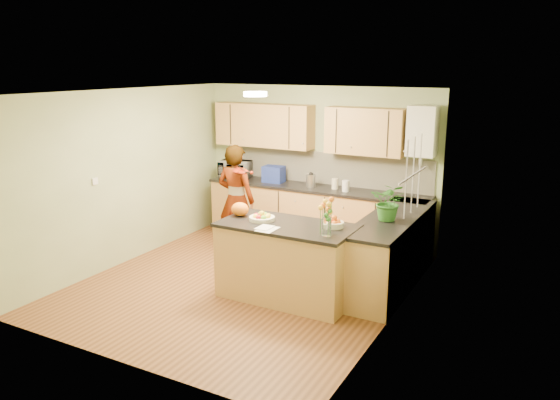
% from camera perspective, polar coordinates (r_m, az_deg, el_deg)
% --- Properties ---
extents(floor, '(4.50, 4.50, 0.00)m').
position_cam_1_polar(floor, '(7.33, -3.60, -8.70)').
color(floor, brown).
rests_on(floor, ground).
extents(ceiling, '(4.00, 4.50, 0.02)m').
position_cam_1_polar(ceiling, '(6.77, -3.93, 11.21)').
color(ceiling, silver).
rests_on(ceiling, wall_back).
extents(wall_back, '(4.00, 0.02, 2.50)m').
position_cam_1_polar(wall_back, '(8.89, 3.96, 3.77)').
color(wall_back, gray).
rests_on(wall_back, floor).
extents(wall_front, '(4.00, 0.02, 2.50)m').
position_cam_1_polar(wall_front, '(5.25, -16.92, -4.12)').
color(wall_front, gray).
rests_on(wall_front, floor).
extents(wall_left, '(0.02, 4.50, 2.50)m').
position_cam_1_polar(wall_left, '(8.17, -15.76, 2.35)').
color(wall_left, gray).
rests_on(wall_left, floor).
extents(wall_right, '(0.02, 4.50, 2.50)m').
position_cam_1_polar(wall_right, '(6.15, 12.25, -1.18)').
color(wall_right, gray).
rests_on(wall_right, floor).
extents(back_counter, '(3.64, 0.62, 0.94)m').
position_cam_1_polar(back_counter, '(8.76, 3.66, -1.62)').
color(back_counter, '#A37E41').
rests_on(back_counter, floor).
extents(right_counter, '(0.62, 2.24, 0.94)m').
position_cam_1_polar(right_counter, '(7.24, 11.55, -5.28)').
color(right_counter, '#A37E41').
rests_on(right_counter, floor).
extents(splashback, '(3.60, 0.02, 0.52)m').
position_cam_1_polar(splashback, '(8.85, 4.51, 3.38)').
color(splashback, beige).
rests_on(splashback, back_counter).
extents(upper_cabinets, '(3.20, 0.34, 0.70)m').
position_cam_1_polar(upper_cabinets, '(8.73, 2.50, 7.57)').
color(upper_cabinets, '#A37E41').
rests_on(upper_cabinets, wall_back).
extents(boiler, '(0.40, 0.30, 0.86)m').
position_cam_1_polar(boiler, '(8.10, 14.65, 6.96)').
color(boiler, white).
rests_on(boiler, wall_back).
extents(window_right, '(0.01, 1.30, 1.05)m').
position_cam_1_polar(window_right, '(6.65, 13.78, 2.53)').
color(window_right, white).
rests_on(window_right, wall_right).
extents(light_switch, '(0.02, 0.09, 0.09)m').
position_cam_1_polar(light_switch, '(7.74, -18.77, 1.87)').
color(light_switch, white).
rests_on(light_switch, wall_left).
extents(ceiling_lamp, '(0.30, 0.30, 0.07)m').
position_cam_1_polar(ceiling_lamp, '(7.03, -2.60, 11.01)').
color(ceiling_lamp, '#FFEABF').
rests_on(ceiling_lamp, ceiling).
extents(peninsula_island, '(1.66, 0.85, 0.95)m').
position_cam_1_polar(peninsula_island, '(6.75, 0.72, -6.39)').
color(peninsula_island, '#A37E41').
rests_on(peninsula_island, floor).
extents(fruit_dish, '(0.32, 0.32, 0.11)m').
position_cam_1_polar(fruit_dish, '(6.75, -1.91, -1.76)').
color(fruit_dish, beige).
rests_on(fruit_dish, peninsula_island).
extents(orange_bowl, '(0.23, 0.23, 0.14)m').
position_cam_1_polar(orange_bowl, '(6.49, 5.66, -2.36)').
color(orange_bowl, beige).
rests_on(orange_bowl, peninsula_island).
extents(flower_vase, '(0.25, 0.25, 0.47)m').
position_cam_1_polar(flower_vase, '(6.11, 4.94, -0.94)').
color(flower_vase, silver).
rests_on(flower_vase, peninsula_island).
extents(orange_bag, '(0.27, 0.24, 0.17)m').
position_cam_1_polar(orange_bag, '(6.95, -4.20, -0.96)').
color(orange_bag, orange).
rests_on(orange_bag, peninsula_island).
extents(papers, '(0.20, 0.27, 0.01)m').
position_cam_1_polar(papers, '(6.39, -1.32, -3.04)').
color(papers, white).
rests_on(papers, peninsula_island).
extents(violinist, '(0.61, 0.40, 1.68)m').
position_cam_1_polar(violinist, '(8.23, -4.61, 0.01)').
color(violinist, '#EBB38F').
rests_on(violinist, floor).
extents(violin, '(0.66, 0.57, 0.17)m').
position_cam_1_polar(violin, '(7.84, -4.32, 3.08)').
color(violin, '#591005').
rests_on(violin, violinist).
extents(microwave, '(0.59, 0.46, 0.29)m').
position_cam_1_polar(microwave, '(9.35, -4.71, 3.22)').
color(microwave, white).
rests_on(microwave, back_counter).
extents(blue_box, '(0.35, 0.26, 0.27)m').
position_cam_1_polar(blue_box, '(8.96, -0.67, 2.72)').
color(blue_box, navy).
rests_on(blue_box, back_counter).
extents(kettle, '(0.15, 0.15, 0.28)m').
position_cam_1_polar(kettle, '(8.61, 3.25, 2.10)').
color(kettle, '#B9BABE').
rests_on(kettle, back_counter).
extents(jar_cream, '(0.13, 0.13, 0.16)m').
position_cam_1_polar(jar_cream, '(8.51, 5.77, 1.70)').
color(jar_cream, beige).
rests_on(jar_cream, back_counter).
extents(jar_white, '(0.13, 0.13, 0.17)m').
position_cam_1_polar(jar_white, '(8.37, 6.88, 1.47)').
color(jar_white, white).
rests_on(jar_white, back_counter).
extents(potted_plant, '(0.47, 0.42, 0.48)m').
position_cam_1_polar(potted_plant, '(6.85, 11.35, -0.18)').
color(potted_plant, '#2A6923').
rests_on(potted_plant, right_counter).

